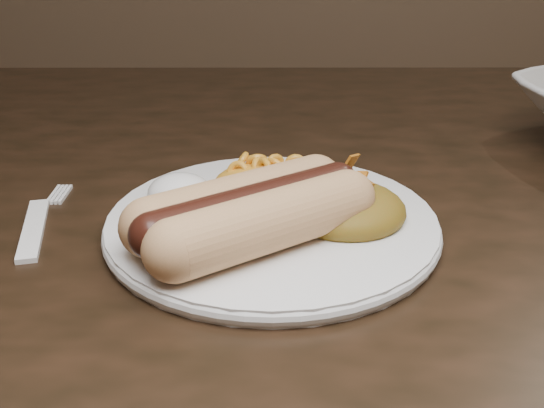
{
  "coord_description": "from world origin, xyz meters",
  "views": [
    {
      "loc": [
        -0.08,
        -0.52,
        0.98
      ],
      "look_at": [
        -0.08,
        -0.09,
        0.77
      ],
      "focal_mm": 42.0,
      "sensor_mm": 36.0,
      "label": 1
    }
  ],
  "objects": [
    {
      "name": "table",
      "position": [
        0.0,
        0.0,
        0.66
      ],
      "size": [
        1.6,
        0.9,
        0.75
      ],
      "color": "black",
      "rests_on": "floor"
    },
    {
      "name": "plate",
      "position": [
        -0.08,
        -0.09,
        0.76
      ],
      "size": [
        0.3,
        0.3,
        0.01
      ],
      "primitive_type": "cylinder",
      "rotation": [
        0.0,
        0.0,
        -0.21
      ],
      "color": "white",
      "rests_on": "table"
    },
    {
      "name": "hotdog",
      "position": [
        -0.09,
        -0.12,
        0.78
      ],
      "size": [
        0.14,
        0.14,
        0.04
      ],
      "rotation": [
        0.0,
        0.0,
        0.59
      ],
      "color": "#E49D73",
      "rests_on": "plate"
    },
    {
      "name": "mac_and_cheese",
      "position": [
        -0.08,
        -0.03,
        0.78
      ],
      "size": [
        0.11,
        0.11,
        0.03
      ],
      "primitive_type": "ellipsoid",
      "rotation": [
        0.0,
        0.0,
        -0.36
      ],
      "color": "orange",
      "rests_on": "plate"
    },
    {
      "name": "sour_cream",
      "position": [
        -0.15,
        -0.06,
        0.78
      ],
      "size": [
        0.06,
        0.06,
        0.03
      ],
      "primitive_type": "ellipsoid",
      "rotation": [
        0.0,
        0.0,
        0.2
      ],
      "color": "white",
      "rests_on": "plate"
    },
    {
      "name": "taco_salad",
      "position": [
        -0.02,
        -0.09,
        0.78
      ],
      "size": [
        0.09,
        0.09,
        0.04
      ],
      "rotation": [
        0.0,
        0.0,
        -0.13
      ],
      "color": "#A2360A",
      "rests_on": "plate"
    },
    {
      "name": "fork",
      "position": [
        -0.26,
        -0.09,
        0.75
      ],
      "size": [
        0.05,
        0.13,
        0.0
      ],
      "primitive_type": "cube",
      "rotation": [
        0.0,
        0.0,
        0.22
      ],
      "color": "white",
      "rests_on": "table"
    }
  ]
}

